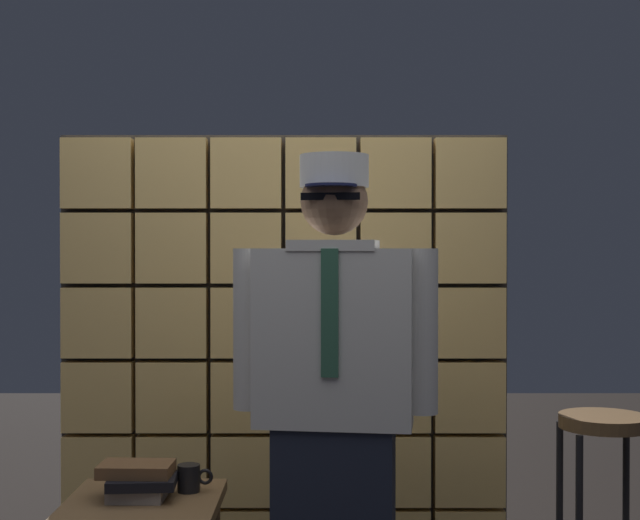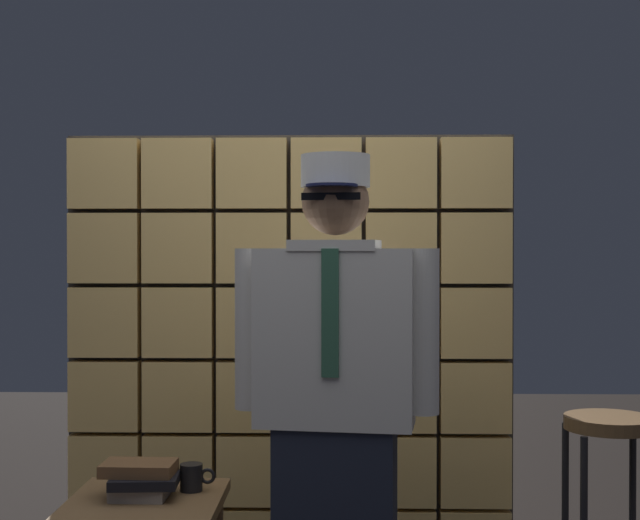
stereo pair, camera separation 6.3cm
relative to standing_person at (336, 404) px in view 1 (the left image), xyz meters
The scene contains 5 objects.
glass_block_wall 0.88m from the standing_person, 103.41° to the left, with size 1.94×0.10×1.94m.
standing_person is the anchor object (origin of this frame).
bar_stool 1.17m from the standing_person, 22.16° to the left, with size 0.34×0.34×0.79m.
book_stack 0.72m from the standing_person, behind, with size 0.27×0.20×0.12m.
coffee_mug 0.60m from the standing_person, 163.98° to the left, with size 0.13×0.08×0.09m.
Camera 1 is at (0.16, -2.66, 1.43)m, focal length 49.30 mm.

